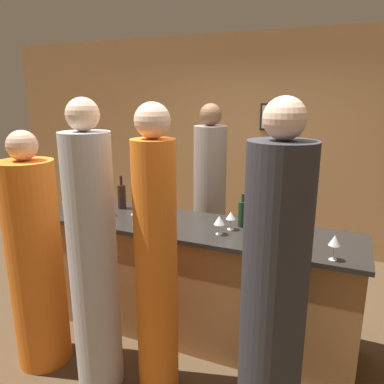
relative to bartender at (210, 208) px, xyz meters
The scene contains 19 objects.
ground_plane 1.18m from the bartender, 80.20° to the right, with size 14.00×14.00×0.00m, color #4C3823.
back_wall 1.59m from the bartender, 85.25° to the left, with size 8.00×0.08×2.80m.
bar_counter 0.85m from the bartender, 80.20° to the right, with size 2.69×0.70×0.99m.
bartender is the anchor object (origin of this frame).
guest_0 1.72m from the bartender, 118.06° to the right, with size 0.39×0.39×1.80m.
guest_1 1.40m from the bartender, 84.07° to the right, with size 0.28×0.28×1.99m.
guest_2 1.72m from the bartender, 57.00° to the right, with size 0.38×0.38×2.03m.
guest_3 1.55m from the bartender, 99.76° to the right, with size 0.32×0.32×2.02m.
wine_bottle_0 0.80m from the bartender, 49.60° to the right, with size 0.07×0.07×0.27m.
wine_bottle_1 0.89m from the bartender, 139.84° to the right, with size 0.08×0.08×0.31m.
ice_bucket 0.99m from the bartender, 31.47° to the right, with size 0.20×0.20×0.17m.
wine_glass_0 1.58m from the bartender, 38.93° to the right, with size 0.08×0.08×0.17m.
wine_glass_1 1.38m from the bartender, 142.66° to the right, with size 0.08×0.08×0.15m.
wine_glass_2 1.36m from the bartender, 42.77° to the right, with size 0.08×0.08×0.16m.
wine_glass_3 0.95m from the bartender, 64.98° to the right, with size 0.08×0.08×0.15m.
wine_glass_4 0.97m from the bartender, 109.53° to the right, with size 0.07×0.07×0.14m.
wine_glass_5 0.86m from the bartender, 58.06° to the right, with size 0.08×0.08×0.15m.
wine_glass_6 1.25m from the bartender, 125.70° to the right, with size 0.07×0.07×0.18m.
wine_glass_7 1.04m from the bartender, 128.45° to the right, with size 0.07×0.07×0.15m.
Camera 1 is at (1.14, -2.67, 2.03)m, focal length 35.00 mm.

